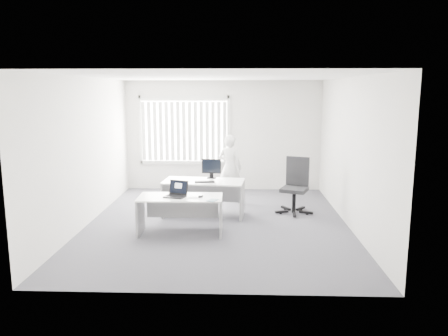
{
  "coord_description": "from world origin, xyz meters",
  "views": [
    {
      "loc": [
        0.43,
        -8.17,
        2.55
      ],
      "look_at": [
        0.12,
        0.15,
        1.07
      ],
      "focal_mm": 35.0,
      "sensor_mm": 36.0,
      "label": 1
    }
  ],
  "objects_px": {
    "office_chair": "(295,196)",
    "person": "(230,167)",
    "desk_near": "(180,207)",
    "desk_far": "(204,190)",
    "laptop": "(175,190)",
    "monitor": "(211,169)"
  },
  "relations": [
    {
      "from": "office_chair",
      "to": "laptop",
      "type": "relative_size",
      "value": 3.28
    },
    {
      "from": "office_chair",
      "to": "person",
      "type": "height_order",
      "value": "person"
    },
    {
      "from": "office_chair",
      "to": "monitor",
      "type": "distance_m",
      "value": 1.85
    },
    {
      "from": "desk_far",
      "to": "monitor",
      "type": "xyz_separation_m",
      "value": [
        0.14,
        0.26,
        0.41
      ]
    },
    {
      "from": "desk_near",
      "to": "office_chair",
      "type": "bearing_deg",
      "value": 32.13
    },
    {
      "from": "laptop",
      "to": "person",
      "type": "bearing_deg",
      "value": 87.76
    },
    {
      "from": "desk_far",
      "to": "desk_near",
      "type": "bearing_deg",
      "value": -100.26
    },
    {
      "from": "desk_near",
      "to": "desk_far",
      "type": "bearing_deg",
      "value": 73.05
    },
    {
      "from": "desk_near",
      "to": "office_chair",
      "type": "xyz_separation_m",
      "value": [
        2.22,
        1.45,
        -0.13
      ]
    },
    {
      "from": "office_chair",
      "to": "desk_near",
      "type": "bearing_deg",
      "value": -125.31
    },
    {
      "from": "laptop",
      "to": "monitor",
      "type": "height_order",
      "value": "monitor"
    },
    {
      "from": "desk_near",
      "to": "laptop",
      "type": "bearing_deg",
      "value": -153.54
    },
    {
      "from": "office_chair",
      "to": "laptop",
      "type": "height_order",
      "value": "office_chair"
    },
    {
      "from": "desk_near",
      "to": "monitor",
      "type": "relative_size",
      "value": 3.7
    },
    {
      "from": "desk_far",
      "to": "person",
      "type": "height_order",
      "value": "person"
    },
    {
      "from": "office_chair",
      "to": "person",
      "type": "xyz_separation_m",
      "value": [
        -1.39,
        1.07,
        0.41
      ]
    },
    {
      "from": "person",
      "to": "monitor",
      "type": "relative_size",
      "value": 3.79
    },
    {
      "from": "desk_far",
      "to": "laptop",
      "type": "distance_m",
      "value": 1.28
    },
    {
      "from": "office_chair",
      "to": "laptop",
      "type": "distance_m",
      "value": 2.79
    },
    {
      "from": "desk_near",
      "to": "monitor",
      "type": "distance_m",
      "value": 1.54
    },
    {
      "from": "desk_near",
      "to": "person",
      "type": "relative_size",
      "value": 0.98
    },
    {
      "from": "desk_near",
      "to": "desk_far",
      "type": "relative_size",
      "value": 0.89
    }
  ]
}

